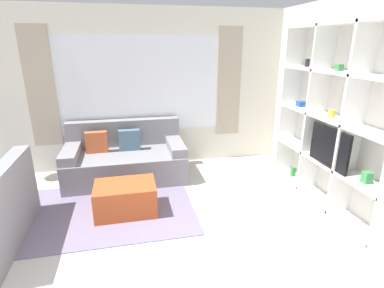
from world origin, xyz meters
TOP-DOWN VIEW (x-y plane):
  - wall_back at (0.00, 3.41)m, footprint 6.28×0.11m
  - wall_right at (2.57, 1.69)m, footprint 0.07×4.58m
  - area_rug at (-0.96, 1.85)m, footprint 2.98×1.61m
  - shelving_unit at (2.40, 1.51)m, footprint 0.34×2.18m
  - couch_main at (-0.33, 2.88)m, footprint 1.87×0.99m
  - ottoman at (-0.35, 1.75)m, footprint 0.78×0.54m

SIDE VIEW (x-z plane):
  - area_rug at x=-0.96m, z-range 0.00..0.01m
  - ottoman at x=-0.35m, z-range 0.00..0.41m
  - couch_main at x=-0.33m, z-range -0.13..0.76m
  - shelving_unit at x=2.40m, z-range -0.01..2.35m
  - wall_right at x=2.57m, z-range 0.00..2.70m
  - wall_back at x=0.00m, z-range 0.01..2.71m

